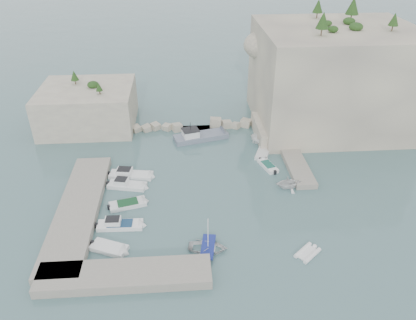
{
  "coord_description": "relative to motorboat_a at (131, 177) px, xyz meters",
  "views": [
    {
      "loc": [
        -3.48,
        -42.82,
        32.53
      ],
      "look_at": [
        0.0,
        6.0,
        3.0
      ],
      "focal_mm": 35.0,
      "sensor_mm": 36.0,
      "label": 1
    }
  ],
  "objects": [
    {
      "name": "motorboat_e",
      "position": [
        -1.11,
        -15.03,
        0.0
      ],
      "size": [
        4.94,
        3.53,
        0.7
      ],
      "primitive_type": null,
      "rotation": [
        0.0,
        0.0,
        -0.41
      ],
      "color": "white",
      "rests_on": "ground"
    },
    {
      "name": "breakwater",
      "position": [
        10.13,
        14.94,
        0.7
      ],
      "size": [
        28.0,
        3.0,
        1.4
      ],
      "primitive_type": "cube",
      "color": "beige",
      "rests_on": "ground"
    },
    {
      "name": "tender_east_d",
      "position": [
        21.26,
        8.02,
        0.0
      ],
      "size": [
        5.25,
        3.72,
        1.9
      ],
      "primitive_type": "imported",
      "rotation": [
        0.0,
        0.0,
        1.15
      ],
      "color": "white",
      "rests_on": "ground"
    },
    {
      "name": "outcrop_west",
      "position": [
        -8.87,
        17.94,
        3.5
      ],
      "size": [
        16.0,
        14.0,
        7.0
      ],
      "primitive_type": "cube",
      "color": "beige",
      "rests_on": "ground"
    },
    {
      "name": "quay_west",
      "position": [
        -5.87,
        -8.06,
        0.55
      ],
      "size": [
        5.0,
        24.0,
        1.1
      ],
      "primitive_type": "cube",
      "color": "#9E9689",
      "rests_on": "ground"
    },
    {
      "name": "tender_east_c",
      "position": [
        20.46,
        5.35,
        0.0
      ],
      "size": [
        3.78,
        5.89,
        0.7
      ],
      "primitive_type": null,
      "rotation": [
        0.0,
        0.0,
        1.19
      ],
      "color": "silver",
      "rests_on": "ground"
    },
    {
      "name": "tender_east_a",
      "position": [
        22.12,
        -4.33,
        0.0
      ],
      "size": [
        3.94,
        3.49,
        1.94
      ],
      "primitive_type": "imported",
      "rotation": [
        0.0,
        0.0,
        1.66
      ],
      "color": "white",
      "rests_on": "ground"
    },
    {
      "name": "tender_east_b",
      "position": [
        20.33,
        1.13,
        0.0
      ],
      "size": [
        2.84,
        4.74,
        0.7
      ],
      "primitive_type": null,
      "rotation": [
        0.0,
        0.0,
        1.88
      ],
      "color": "white",
      "rests_on": "ground"
    },
    {
      "name": "motorboat_c",
      "position": [
        0.2,
        -6.93,
        0.0
      ],
      "size": [
        5.51,
        3.16,
        0.7
      ],
      "primitive_type": null,
      "rotation": [
        0.0,
        0.0,
        0.26
      ],
      "color": "silver",
      "rests_on": "ground"
    },
    {
      "name": "ground",
      "position": [
        11.13,
        -7.06,
        0.0
      ],
      "size": [
        400.0,
        400.0,
        0.0
      ],
      "primitive_type": "plane",
      "color": "slate",
      "rests_on": "ground"
    },
    {
      "name": "vegetation",
      "position": [
        28.96,
        17.34,
        17.93
      ],
      "size": [
        53.48,
        13.88,
        13.4
      ],
      "color": "#1E4219",
      "rests_on": "ground"
    },
    {
      "name": "ledge_east",
      "position": [
        24.63,
        2.94,
        0.4
      ],
      "size": [
        3.0,
        16.0,
        0.8
      ],
      "primitive_type": "cube",
      "color": "#9E9689",
      "rests_on": "ground"
    },
    {
      "name": "inflatable_dinghy",
      "position": [
        21.16,
        -17.31,
        0.0
      ],
      "size": [
        3.49,
        3.32,
        0.44
      ],
      "primitive_type": null,
      "rotation": [
        0.0,
        0.0,
        0.71
      ],
      "color": "white",
      "rests_on": "ground"
    },
    {
      "name": "rowboat_mast",
      "position": [
        10.07,
        -15.83,
        2.56
      ],
      "size": [
        0.1,
        0.1,
        4.2
      ],
      "primitive_type": "cylinder",
      "color": "white",
      "rests_on": "rowboat"
    },
    {
      "name": "motorboat_a",
      "position": [
        0.0,
        0.0,
        0.0
      ],
      "size": [
        7.08,
        3.06,
        1.4
      ],
      "primitive_type": null,
      "rotation": [
        0.0,
        0.0,
        -0.15
      ],
      "color": "white",
      "rests_on": "ground"
    },
    {
      "name": "work_boat",
      "position": [
        10.77,
        10.94,
        0.0
      ],
      "size": [
        10.38,
        5.42,
        2.2
      ],
      "primitive_type": null,
      "rotation": [
        0.0,
        0.0,
        0.26
      ],
      "color": "slate",
      "rests_on": "ground"
    },
    {
      "name": "cliff_terrace",
      "position": [
        24.13,
        10.94,
        1.25
      ],
      "size": [
        8.0,
        10.0,
        2.5
      ],
      "primitive_type": "cube",
      "color": "beige",
      "rests_on": "ground"
    },
    {
      "name": "quay_south",
      "position": [
        1.13,
        -19.56,
        0.55
      ],
      "size": [
        18.0,
        4.0,
        1.1
      ],
      "primitive_type": "cube",
      "color": "#9E9689",
      "rests_on": "ground"
    },
    {
      "name": "motorboat_d",
      "position": [
        -0.31,
        -11.13,
        0.0
      ],
      "size": [
        6.08,
        1.95,
        1.4
      ],
      "primitive_type": null,
      "rotation": [
        0.0,
        0.0,
        -0.03
      ],
      "color": "white",
      "rests_on": "ground"
    },
    {
      "name": "cliff_east",
      "position": [
        34.13,
        15.94,
        8.5
      ],
      "size": [
        26.0,
        22.0,
        17.0
      ],
      "primitive_type": "cube",
      "color": "beige",
      "rests_on": "ground"
    },
    {
      "name": "rowboat",
      "position": [
        10.07,
        -15.83,
        0.0
      ],
      "size": [
        4.95,
        3.91,
        0.93
      ],
      "primitive_type": "imported",
      "rotation": [
        0.0,
        0.0,
        1.4
      ],
      "color": "silver",
      "rests_on": "ground"
    },
    {
      "name": "motorboat_b",
      "position": [
        -0.3,
        -2.62,
        0.0
      ],
      "size": [
        6.11,
        3.12,
        1.4
      ],
      "primitive_type": null,
      "rotation": [
        0.0,
        0.0,
        -0.22
      ],
      "color": "white",
      "rests_on": "ground"
    }
  ]
}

